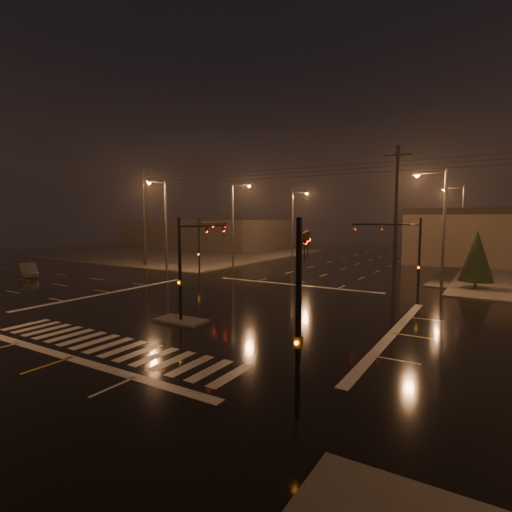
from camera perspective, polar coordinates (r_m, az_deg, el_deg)
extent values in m
plane|color=black|center=(26.77, -4.90, -7.47)|extent=(140.00, 140.00, 0.00)
cube|color=#4D4A45|center=(68.59, -10.36, 0.41)|extent=(36.00, 36.00, 0.12)
cube|color=#4D4A45|center=(23.73, -10.68, -9.05)|extent=(3.00, 1.60, 0.15)
cube|color=beige|center=(20.46, -20.28, -11.87)|extent=(15.00, 2.60, 0.01)
cube|color=beige|center=(19.35, -25.04, -13.05)|extent=(16.00, 0.50, 0.01)
cube|color=beige|center=(36.06, 5.49, -4.11)|extent=(16.00, 0.50, 0.01)
cube|color=#3D3736|center=(80.79, -7.39, 3.15)|extent=(30.00, 18.00, 5.60)
cylinder|color=black|center=(23.18, -10.81, -2.03)|extent=(0.18, 0.18, 6.00)
cylinder|color=black|center=(24.71, -7.41, 4.30)|extent=(0.12, 4.50, 0.12)
imported|color=#594707|center=(26.32, -4.65, 4.28)|extent=(0.16, 0.20, 1.00)
cube|color=#594707|center=(23.28, -10.78, -3.74)|extent=(0.25, 0.18, 0.35)
cylinder|color=black|center=(32.06, 22.28, -0.29)|extent=(0.18, 0.18, 6.00)
cylinder|color=black|center=(31.54, 17.97, 4.32)|extent=(4.74, 1.82, 0.12)
imported|color=#594707|center=(31.36, 13.87, 4.33)|extent=(0.24, 0.22, 1.00)
cube|color=#594707|center=(32.13, 22.24, -1.53)|extent=(0.25, 0.18, 0.35)
cylinder|color=black|center=(40.94, -8.14, 1.23)|extent=(0.18, 0.18, 6.00)
cylinder|color=black|center=(38.70, -6.29, 4.71)|extent=(4.74, 1.82, 0.12)
imported|color=#594707|center=(36.82, -4.41, 4.61)|extent=(0.24, 0.22, 1.00)
cube|color=#594707|center=(41.00, -8.12, 0.25)|extent=(0.25, 0.18, 0.35)
cylinder|color=black|center=(12.01, 6.07, -8.94)|extent=(0.18, 0.18, 6.00)
cylinder|color=black|center=(13.64, 6.94, 3.40)|extent=(1.48, 3.80, 0.12)
imported|color=#594707|center=(15.43, 7.45, 3.44)|extent=(0.22, 0.24, 1.00)
cube|color=#594707|center=(12.20, 6.03, -12.12)|extent=(0.25, 0.18, 0.35)
cylinder|color=#38383A|center=(47.44, -3.34, 4.26)|extent=(0.24, 0.24, 10.00)
cylinder|color=#38383A|center=(46.91, -2.14, 10.12)|extent=(2.40, 0.14, 0.14)
cube|color=#38383A|center=(46.31, -0.99, 10.12)|extent=(0.70, 0.30, 0.18)
sphere|color=#FF9A2D|center=(46.30, -0.99, 9.96)|extent=(0.32, 0.32, 0.32)
cylinder|color=#38383A|center=(61.28, 5.22, 4.52)|extent=(0.24, 0.24, 10.00)
cylinder|color=#38383A|center=(60.88, 6.28, 9.02)|extent=(2.40, 0.14, 0.14)
cube|color=#38383A|center=(60.42, 7.24, 8.99)|extent=(0.70, 0.30, 0.18)
sphere|color=#FF9A2D|center=(60.41, 7.24, 8.87)|extent=(0.32, 0.32, 0.32)
cylinder|color=#38383A|center=(37.26, 25.25, 3.43)|extent=(0.24, 0.24, 10.00)
cylinder|color=#38383A|center=(37.59, 23.70, 10.84)|extent=(2.40, 0.14, 0.14)
cube|color=#38383A|center=(37.75, 22.02, 10.80)|extent=(0.70, 0.30, 0.18)
sphere|color=#FF9A2D|center=(37.73, 22.01, 10.60)|extent=(0.32, 0.32, 0.32)
cylinder|color=#38383A|center=(57.18, 27.39, 3.86)|extent=(0.24, 0.24, 10.00)
cylinder|color=#38383A|center=(57.39, 26.40, 8.71)|extent=(2.40, 0.14, 0.14)
cube|color=#38383A|center=(57.50, 25.29, 8.70)|extent=(0.70, 0.30, 0.18)
sphere|color=#FF9A2D|center=(57.49, 25.29, 8.57)|extent=(0.32, 0.32, 0.32)
cylinder|color=#38383A|center=(45.25, -12.77, 4.08)|extent=(0.24, 0.24, 10.00)
cylinder|color=#38383A|center=(44.55, -13.99, 10.21)|extent=(0.14, 2.40, 0.14)
cube|color=#38383A|center=(43.78, -15.02, 10.21)|extent=(0.30, 0.70, 0.18)
sphere|color=#FF9A2D|center=(43.77, -15.02, 10.04)|extent=(0.32, 0.32, 0.32)
cylinder|color=black|center=(51.27, -15.69, 5.27)|extent=(0.32, 0.32, 12.00)
cube|color=black|center=(51.54, -15.84, 11.06)|extent=(2.20, 0.12, 0.12)
cylinder|color=black|center=(35.82, 19.38, 5.18)|extent=(0.32, 0.32, 12.00)
cube|color=black|center=(36.19, 19.65, 13.44)|extent=(2.20, 0.12, 0.12)
cylinder|color=black|center=(38.25, 28.82, -3.69)|extent=(0.18, 0.18, 0.70)
cone|color=black|center=(37.96, 29.00, 0.02)|extent=(2.73, 2.73, 4.27)
imported|color=#4F5156|center=(46.82, -29.88, -1.74)|extent=(4.52, 3.00, 1.41)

